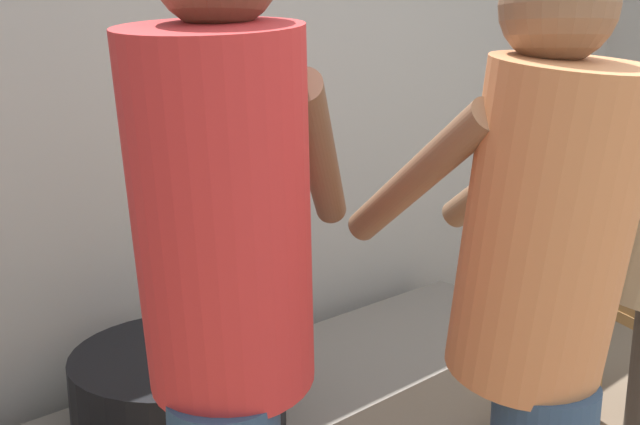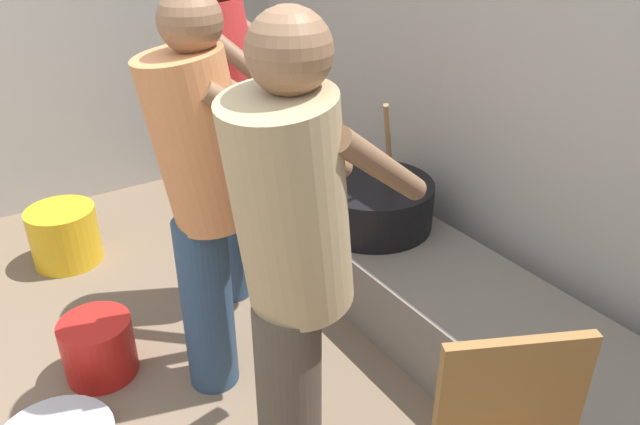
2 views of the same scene
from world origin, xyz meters
TOP-DOWN VIEW (x-y plane):
  - block_enclosure_rear at (0.00, 2.31)m, footprint 5.46×0.20m
  - hearth_ledge at (-0.26, 1.79)m, footprint 2.17×0.60m
  - cooking_pot_main at (-0.75, 1.78)m, footprint 0.59×0.59m
  - cook_in_orange_shirt at (-0.51, 0.84)m, footprint 0.47×0.71m
  - cook_in_red_shirt at (-1.01, 1.16)m, footprint 0.71×0.67m

SIDE VIEW (x-z plane):
  - hearth_ledge at x=-0.26m, z-range 0.00..0.33m
  - cooking_pot_main at x=-0.75m, z-range 0.11..0.79m
  - cook_in_orange_shirt at x=-0.51m, z-range 0.11..1.65m
  - cook_in_red_shirt at x=-1.01m, z-range 0.12..1.73m
  - block_enclosure_rear at x=0.00m, z-range 0.00..1.90m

